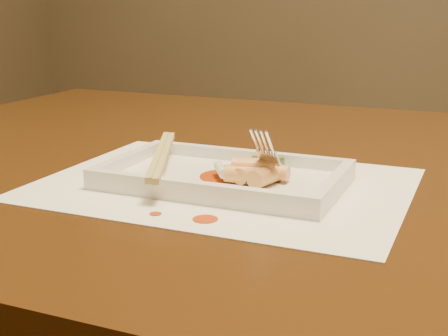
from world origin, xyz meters
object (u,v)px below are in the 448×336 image
at_px(table, 321,240).
at_px(plate_base, 224,180).
at_px(placemat, 224,184).
at_px(fork, 291,113).
at_px(chopstick_a, 159,154).

distance_m(table, plate_base, 0.19).
relative_size(placemat, fork, 2.86).
height_order(table, placemat, placemat).
bearing_deg(plate_base, fork, 14.42).
height_order(table, fork, fork).
bearing_deg(table, placemat, -121.15).
height_order(placemat, chopstick_a, chopstick_a).
distance_m(placemat, fork, 0.11).
bearing_deg(fork, chopstick_a, -173.25).
bearing_deg(placemat, chopstick_a, 180.00).
relative_size(table, plate_base, 5.38).
xyz_separation_m(plate_base, chopstick_a, (-0.08, 0.00, 0.02)).
distance_m(table, chopstick_a, 0.25).
distance_m(plate_base, chopstick_a, 0.08).
bearing_deg(table, chopstick_a, -140.73).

